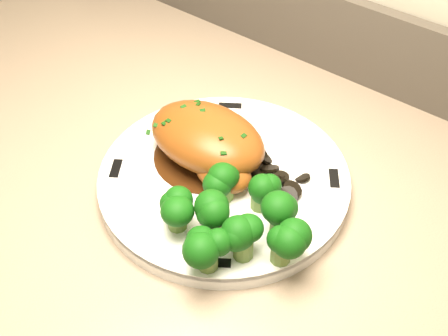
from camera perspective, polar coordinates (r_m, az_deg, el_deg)
The scene contains 9 objects.
plate at distance 0.67m, azimuth 0.00°, elevation -1.21°, with size 0.30×0.30×0.02m, color white.
rim_accent_0 at distance 0.67m, azimuth 11.11°, elevation -1.05°, with size 0.03×0.01×0.00m, color black.
rim_accent_1 at distance 0.76m, azimuth 0.63°, elevation 6.33°, with size 0.03×0.01×0.00m, color black.
rim_accent_2 at distance 0.69m, azimuth -10.92°, elevation -0.06°, with size 0.03×0.01×0.00m, color black.
rim_accent_3 at distance 0.58m, azimuth -0.83°, elevation -9.62°, with size 0.03×0.01×0.00m, color black.
gravy_pool at distance 0.69m, azimuth -1.68°, elevation 1.28°, with size 0.13×0.13×0.00m, color #371B0A.
chicken_breast at distance 0.67m, azimuth -1.55°, elevation 2.72°, with size 0.16×0.10×0.06m.
mushroom_pile at distance 0.66m, azimuth 4.79°, elevation -0.83°, with size 0.09×0.06×0.02m.
broccoli_florets at distance 0.58m, azimuth 1.20°, elevation -4.99°, with size 0.14×0.13×0.05m.
Camera 1 is at (-0.27, 1.32, 1.31)m, focal length 45.00 mm.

